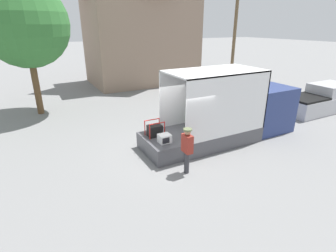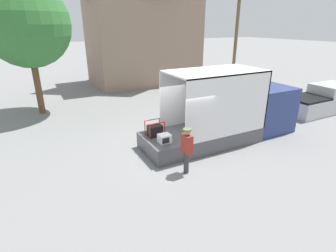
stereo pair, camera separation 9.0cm
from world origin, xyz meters
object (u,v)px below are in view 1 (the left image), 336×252
at_px(portable_generator, 155,130).
at_px(worker_person, 187,146).
at_px(pickup_truck_silver, 323,100).
at_px(street_tree, 25,25).
at_px(microwave, 165,138).
at_px(box_truck, 242,115).
at_px(utility_pole, 235,35).

bearing_deg(portable_generator, worker_person, -83.91).
distance_m(pickup_truck_silver, street_tree, 17.58).
distance_m(microwave, street_tree, 10.20).
bearing_deg(box_truck, worker_person, -156.91).
distance_m(box_truck, pickup_truck_silver, 7.06).
bearing_deg(box_truck, utility_pole, 51.49).
relative_size(worker_person, utility_pole, 0.21).
bearing_deg(box_truck, microwave, -174.26).
bearing_deg(pickup_truck_silver, worker_person, -168.26).
xyz_separation_m(pickup_truck_silver, utility_pole, (0.81, 9.31, 3.44)).
bearing_deg(utility_pole, portable_generator, -142.10).
xyz_separation_m(worker_person, pickup_truck_silver, (11.21, 2.33, -0.38)).
xyz_separation_m(box_truck, worker_person, (-4.18, -1.78, 0.06)).
distance_m(portable_generator, utility_pole, 15.84).
xyz_separation_m(microwave, portable_generator, (-0.04, 0.76, 0.08)).
xyz_separation_m(box_truck, utility_pole, (7.84, 9.85, 3.13)).
relative_size(portable_generator, street_tree, 0.10).
distance_m(box_truck, utility_pole, 12.98).
bearing_deg(box_truck, street_tree, 135.89).
distance_m(portable_generator, pickup_truck_silver, 11.44).
bearing_deg(microwave, worker_person, -82.22).
height_order(box_truck, pickup_truck_silver, box_truck).
bearing_deg(street_tree, worker_person, -67.28).
xyz_separation_m(worker_person, utility_pole, (12.02, 11.63, 3.06)).
height_order(portable_generator, pickup_truck_silver, pickup_truck_silver).
distance_m(box_truck, street_tree, 12.21).
bearing_deg(portable_generator, pickup_truck_silver, 1.14).
distance_m(portable_generator, street_tree, 9.53).
bearing_deg(pickup_truck_silver, street_tree, 153.96).
bearing_deg(worker_person, box_truck, 23.09).
distance_m(pickup_truck_silver, utility_pole, 9.95).
relative_size(box_truck, utility_pole, 0.81).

